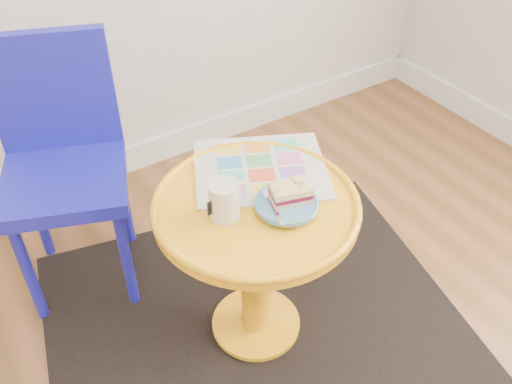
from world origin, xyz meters
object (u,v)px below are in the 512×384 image
newspaper (261,169)px  side_table (256,243)px  chair (62,154)px  mug (225,199)px  plate (286,204)px

newspaper → side_table: bearing=-101.9°
side_table → newspaper: 0.21m
chair → newspaper: size_ratio=2.26×
chair → newspaper: bearing=-24.3°
side_table → mug: bearing=177.9°
chair → mug: 0.63m
side_table → chair: chair is taller
mug → side_table: bearing=-10.5°
chair → newspaper: chair is taller
mug → plate: (0.15, -0.07, -0.04)m
side_table → chair: size_ratio=0.66×
side_table → plate: bearing=-48.9°
side_table → plate: 0.19m
mug → chair: bearing=106.5°
mug → plate: 0.16m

